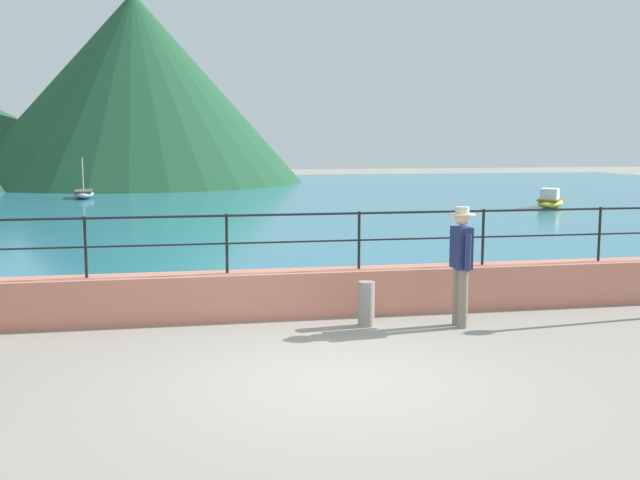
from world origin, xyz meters
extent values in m
plane|color=gray|center=(0.00, 0.00, 0.00)|extent=(120.00, 120.00, 0.00)
cube|color=tan|center=(0.00, 3.20, 0.35)|extent=(20.00, 0.56, 0.70)
cylinder|color=black|center=(-3.07, 3.20, 1.15)|extent=(0.04, 0.04, 0.90)
cylinder|color=black|center=(-1.02, 3.20, 1.15)|extent=(0.04, 0.04, 0.90)
cylinder|color=black|center=(1.02, 3.20, 1.15)|extent=(0.04, 0.04, 0.90)
cylinder|color=black|center=(3.07, 3.20, 1.15)|extent=(0.04, 0.04, 0.90)
cylinder|color=black|center=(5.11, 3.20, 1.15)|extent=(0.04, 0.04, 0.90)
cylinder|color=black|center=(0.00, 3.20, 1.57)|extent=(18.40, 0.04, 0.04)
cylinder|color=black|center=(0.00, 3.20, 1.15)|extent=(18.40, 0.03, 0.03)
cube|color=teal|center=(0.00, 25.84, 0.03)|extent=(64.00, 44.32, 0.06)
cone|color=#1E4C2D|center=(-4.05, 40.23, 5.75)|extent=(20.47, 20.47, 11.51)
cylinder|color=slate|center=(2.26, 1.98, 0.43)|extent=(0.15, 0.15, 0.86)
cylinder|color=slate|center=(2.26, 2.16, 0.43)|extent=(0.15, 0.15, 0.86)
cube|color=navy|center=(2.26, 2.07, 1.16)|extent=(0.23, 0.36, 0.60)
cylinder|color=navy|center=(2.27, 1.83, 1.12)|extent=(0.09, 0.09, 0.52)
cylinder|color=navy|center=(2.26, 2.31, 1.12)|extent=(0.09, 0.09, 0.52)
sphere|color=beige|center=(2.26, 2.07, 1.59)|extent=(0.22, 0.22, 0.22)
cylinder|color=beige|center=(2.26, 2.07, 1.64)|extent=(0.38, 0.38, 0.02)
cylinder|color=beige|center=(2.26, 2.07, 1.70)|extent=(0.20, 0.20, 0.10)
cylinder|color=gray|center=(0.93, 2.36, 0.33)|extent=(0.24, 0.24, 0.66)
ellipsoid|color=gray|center=(-5.87, 27.41, 0.24)|extent=(1.10, 2.37, 0.36)
cube|color=#4D4D51|center=(-5.87, 27.41, 0.39)|extent=(0.92, 1.90, 0.06)
cylinder|color=#B2A899|center=(-5.86, 27.31, 1.15)|extent=(0.06, 0.06, 1.46)
ellipsoid|color=gold|center=(12.58, 19.08, 0.24)|extent=(2.09, 2.39, 0.36)
cube|color=brown|center=(12.58, 19.08, 0.39)|extent=(1.70, 1.94, 0.06)
cube|color=silver|center=(12.43, 18.88, 0.62)|extent=(0.98, 1.02, 0.40)
camera|label=1|loc=(-1.75, -8.12, 2.71)|focal=42.49mm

